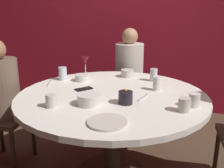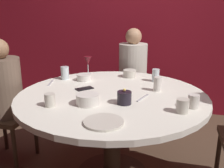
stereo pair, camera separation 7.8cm
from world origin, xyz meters
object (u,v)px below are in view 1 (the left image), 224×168
Objects in this scene: dinner_plate at (107,122)px; cup_far_edge at (154,75)px; cup_by_right_diner at (157,84)px; seated_diner_left at (0,90)px; seated_diner_back at (129,67)px; cell_phone at (84,89)px; wine_glass at (85,62)px; cup_center_front at (63,74)px; bowl_serving_large at (89,100)px; cup_beside_wine at (51,101)px; bowl_small_white at (127,73)px; cup_by_left_diner at (194,100)px; candle_holder at (126,97)px; bowl_salad_center at (82,78)px; dining_table at (112,110)px; cup_near_candle at (184,105)px.

cup_far_edge reaches higher than dinner_plate.
seated_diner_left is at bearing -173.06° from cup_by_right_diner.
seated_diner_left is at bearing -43.54° from seated_diner_back.
wine_glass is at bearing 149.97° from cell_phone.
seated_diner_back is at bearing 53.66° from cup_center_front.
cup_beside_wine is (-0.24, -0.09, 0.01)m from bowl_serving_large.
cup_by_left_diner reaches higher than bowl_small_white.
bowl_serving_large is at bearing 125.30° from dinner_plate.
candle_holder is 0.64m from cup_far_edge.
cup_by_right_diner is (1.30, 0.16, 0.09)m from seated_diner_left.
cup_center_front is at bearing -177.91° from bowl_salad_center.
bowl_small_white is at bearing 5.31° from seated_diner_back.
bowl_serving_large is (-0.11, -0.26, 0.17)m from dining_table.
wine_glass is at bearing 124.86° from candle_holder.
cup_by_left_diner is 0.77× the size of cup_center_front.
dinner_plate is at bearing -26.46° from seated_diner_left.
cup_center_front is 0.83m from cup_far_edge.
candle_holder reaches higher than dinner_plate.
dining_table is 0.29m from candle_holder.
cup_beside_wine is (-0.94, -0.20, -0.00)m from cup_by_left_diner.
cup_near_candle is at bearing -41.73° from wine_glass.
seated_diner_back reaches higher than dining_table.
cup_center_front is (-0.57, -0.22, 0.02)m from bowl_small_white.
seated_diner_left is at bearing -161.11° from cup_far_edge.
seated_diner_back is 0.66m from cup_far_edge.
bowl_salad_center is at bearing 116.48° from dinner_plate.
cup_by_right_diner is at bearing 6.94° from seated_diner_left.
cell_phone is (-0.32, 0.58, -0.00)m from dinner_plate.
cup_by_right_diner is 1.27× the size of cup_beside_wine.
cup_beside_wine is at bearing -87.96° from wine_glass.
cup_far_edge is (0.41, 0.69, 0.02)m from bowl_serving_large.
cup_by_right_diner is at bearing -9.93° from cup_center_front.
cup_far_edge is (-0.03, 0.27, 0.00)m from cup_by_right_diner.
seated_diner_left is 0.72m from cell_phone.
cup_near_candle is 1.02× the size of cup_beside_wine.
bowl_salad_center is at bearing 137.22° from dining_table.
candle_holder is at bearing -55.14° from wine_glass.
cup_center_front reaches higher than candle_holder.
cell_phone is 1.06× the size of bowl_salad_center.
bowl_serving_large is 1.31× the size of bowl_small_white.
seated_diner_back is at bearing 117.08° from cup_far_edge.
cup_near_candle is (0.52, -0.25, 0.18)m from dining_table.
cup_by_right_diner reaches higher than cell_phone.
wine_glass reaches higher than cup_by_left_diner.
bowl_serving_large reaches higher than cell_phone.
seated_diner_left is 6.43× the size of wine_glass.
wine_glass is 1.46× the size of bowl_small_white.
cup_by_left_diner is at bearing 30.26° from cell_phone.
seated_diner_back is 12.65× the size of cup_near_candle.
dining_table is at bearing 98.26° from dinner_plate.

